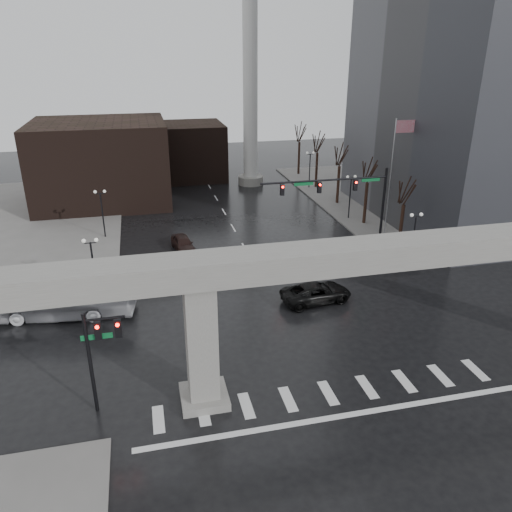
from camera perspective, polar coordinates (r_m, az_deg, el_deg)
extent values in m
plane|color=black|center=(30.65, 7.56, -14.13)|extent=(160.00, 160.00, 0.00)
cube|color=slate|center=(70.94, 17.33, 6.86)|extent=(28.00, 36.00, 0.15)
cube|color=gray|center=(26.66, 8.44, -0.23)|extent=(48.00, 2.20, 1.40)
cube|color=gray|center=(27.15, -6.23, -10.05)|extent=(1.60, 1.60, 7.30)
cube|color=gray|center=(29.13, -5.94, -15.68)|extent=(2.60, 2.60, 0.50)
cube|color=#5D5D62|center=(61.46, 26.50, 23.16)|extent=(22.00, 26.00, 42.00)
cube|color=black|center=(66.25, -17.25, 10.20)|extent=(16.00, 14.00, 10.00)
cube|color=black|center=(76.44, -7.63, 11.81)|extent=(10.00, 10.00, 8.00)
cylinder|color=silver|center=(70.50, -0.67, 20.10)|extent=(2.00, 2.00, 30.00)
cylinder|color=gray|center=(72.62, -0.62, 8.68)|extent=(3.60, 3.60, 1.20)
cylinder|color=black|center=(49.20, 14.26, 5.17)|extent=(0.24, 0.24, 8.00)
cylinder|color=black|center=(45.93, 7.88, 8.58)|extent=(12.00, 0.18, 0.18)
cube|color=black|center=(47.23, 11.28, 7.93)|extent=(0.35, 0.30, 1.00)
cube|color=black|center=(45.92, 7.25, 7.77)|extent=(0.35, 0.30, 1.00)
cube|color=black|center=(44.84, 3.01, 7.56)|extent=(0.35, 0.30, 1.00)
sphere|color=#FF0C05|center=(46.99, 11.40, 8.23)|extent=(0.20, 0.20, 0.20)
cube|color=#0D5E2E|center=(47.75, 12.98, 8.51)|extent=(1.80, 0.05, 0.35)
cube|color=#0D5E2E|center=(45.31, 5.48, 8.23)|extent=(1.80, 0.05, 0.35)
cylinder|color=black|center=(28.03, -18.39, -11.65)|extent=(0.20, 0.20, 6.00)
cylinder|color=black|center=(26.59, -16.93, -6.86)|extent=(2.00, 0.14, 0.14)
cube|color=black|center=(26.95, -17.62, -8.13)|extent=(0.35, 0.30, 1.00)
cube|color=black|center=(26.86, -15.49, -7.97)|extent=(0.35, 0.30, 1.00)
cube|color=#0D5E2E|center=(27.13, -17.75, -8.78)|extent=(1.60, 0.05, 0.30)
cylinder|color=silver|center=(52.40, 15.07, 8.43)|extent=(0.12, 0.12, 12.00)
cube|color=red|center=(51.91, 16.68, 14.00)|extent=(2.00, 0.03, 1.20)
cylinder|color=black|center=(46.10, 17.49, 1.50)|extent=(0.14, 0.14, 4.80)
cube|color=black|center=(45.34, 17.84, 4.27)|extent=(0.90, 0.06, 0.06)
sphere|color=silver|center=(45.06, 17.37, 4.48)|extent=(0.32, 0.32, 0.32)
sphere|color=silver|center=(45.51, 18.36, 4.54)|extent=(0.32, 0.32, 0.32)
cylinder|color=black|center=(57.87, 10.67, 6.44)|extent=(0.14, 0.14, 4.80)
cube|color=black|center=(57.27, 10.84, 8.69)|extent=(0.90, 0.06, 0.06)
sphere|color=silver|center=(57.05, 10.43, 8.87)|extent=(0.32, 0.32, 0.32)
sphere|color=silver|center=(57.41, 11.27, 8.90)|extent=(0.32, 0.32, 0.32)
cylinder|color=black|center=(70.47, 6.15, 9.62)|extent=(0.14, 0.14, 4.80)
cube|color=black|center=(69.98, 6.23, 11.49)|extent=(0.90, 0.06, 0.06)
sphere|color=silver|center=(69.79, 5.88, 11.64)|extent=(0.32, 0.32, 0.32)
sphere|color=silver|center=(70.08, 6.59, 11.66)|extent=(0.32, 0.32, 0.32)
cylinder|color=black|center=(40.24, -18.01, -1.69)|extent=(0.14, 0.14, 4.80)
cube|color=black|center=(39.37, -18.41, 1.43)|extent=(0.90, 0.06, 0.06)
sphere|color=silver|center=(39.35, -19.10, 1.64)|extent=(0.32, 0.32, 0.32)
sphere|color=silver|center=(39.26, -17.80, 1.76)|extent=(0.32, 0.32, 0.32)
cylinder|color=black|center=(53.33, -17.10, 4.40)|extent=(0.14, 0.14, 4.80)
cube|color=black|center=(52.67, -17.40, 6.83)|extent=(0.90, 0.06, 0.06)
sphere|color=silver|center=(52.66, -17.91, 6.99)|extent=(0.32, 0.32, 0.32)
sphere|color=silver|center=(52.59, -16.93, 7.08)|extent=(0.32, 0.32, 0.32)
cylinder|color=black|center=(66.78, -16.56, 8.07)|extent=(0.14, 0.14, 4.80)
cube|color=black|center=(66.26, -16.78, 10.03)|extent=(0.90, 0.06, 0.06)
sphere|color=silver|center=(66.25, -17.20, 10.16)|extent=(0.32, 0.32, 0.32)
sphere|color=silver|center=(66.20, -16.41, 10.24)|extent=(0.32, 0.32, 0.32)
cylinder|color=black|center=(49.86, 16.22, 3.09)|extent=(0.34, 0.34, 4.55)
cylinder|color=black|center=(48.78, 16.70, 7.23)|extent=(0.12, 1.52, 2.98)
cylinder|color=black|center=(49.29, 17.04, 7.06)|extent=(0.83, 1.14, 2.51)
cylinder|color=black|center=(56.56, 12.39, 5.84)|extent=(0.34, 0.34, 4.66)
cylinder|color=black|center=(55.60, 12.73, 9.61)|extent=(0.12, 1.55, 3.05)
cylinder|color=black|center=(56.09, 13.06, 9.44)|extent=(0.85, 1.16, 2.57)
cylinder|color=black|center=(63.57, 9.37, 7.98)|extent=(0.34, 0.34, 4.76)
cylinder|color=black|center=(62.71, 9.60, 11.43)|extent=(0.12, 1.59, 3.11)
cylinder|color=black|center=(63.17, 9.92, 11.27)|extent=(0.86, 1.18, 2.62)
cylinder|color=black|center=(70.79, 6.92, 9.67)|extent=(0.34, 0.34, 4.87)
cylinder|color=black|center=(70.00, 7.08, 12.85)|extent=(0.12, 1.62, 3.18)
cylinder|color=black|center=(70.45, 7.39, 12.69)|extent=(0.88, 1.20, 2.68)
cylinder|color=black|center=(78.16, 4.92, 11.03)|extent=(0.34, 0.34, 4.97)
cylinder|color=black|center=(77.44, 5.03, 13.99)|extent=(0.12, 1.65, 3.25)
cylinder|color=black|center=(77.87, 5.32, 13.84)|extent=(0.89, 1.23, 2.74)
imported|color=black|center=(38.93, 6.91, -4.18)|extent=(5.77, 3.19, 1.53)
imported|color=silver|center=(39.17, -22.28, -4.27)|extent=(11.88, 4.34, 3.24)
imported|color=black|center=(48.82, -8.35, 1.43)|extent=(2.34, 4.50, 1.46)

